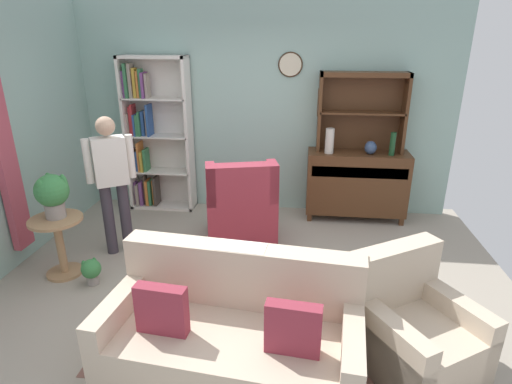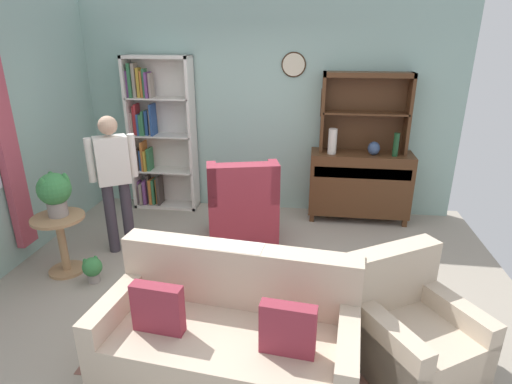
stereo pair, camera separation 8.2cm
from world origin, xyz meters
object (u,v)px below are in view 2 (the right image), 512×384
wingback_chair (242,214)px  plant_stand (61,238)px  bookshelf (157,137)px  sideboard (359,183)px  bottle_wine (396,145)px  potted_plant_small (92,268)px  vase_round (374,148)px  potted_plant_large (55,191)px  sideboard_hutch (366,102)px  couch_floral (229,336)px  vase_tall (332,141)px  person_reading (114,175)px  armchair_floral (411,334)px

wingback_chair → plant_stand: bearing=-153.2°
bookshelf → sideboard: 2.83m
bottle_wine → potted_plant_small: bearing=-149.6°
vase_round → potted_plant_large: 3.70m
sideboard_hutch → vase_round: bearing=-53.5°
sideboard → couch_floral: 3.16m
sideboard_hutch → plant_stand: bearing=-148.8°
vase_round → potted_plant_large: bearing=-152.6°
sideboard_hutch → bottle_wine: size_ratio=3.75×
sideboard → potted_plant_small: bearing=-144.9°
sideboard → vase_tall: size_ratio=4.04×
vase_tall → potted_plant_large: 3.24m
bookshelf → person_reading: size_ratio=1.35×
wingback_chair → person_reading: 1.50m
vase_round → armchair_floral: (0.01, -2.62, -0.72)m
armchair_floral → bottle_wine: bearing=84.5°
potted_plant_small → couch_floral: bearing=-31.5°
bottle_wine → wingback_chair: 2.10m
sideboard_hutch → potted_plant_large: 3.73m
bottle_wine → potted_plant_large: (-3.54, -1.68, -0.17)m
armchair_floral → plant_stand: 3.42m
potted_plant_large → person_reading: size_ratio=0.29×
armchair_floral → plant_stand: armchair_floral is taller
bottle_wine → potted_plant_large: bearing=-154.7°
bookshelf → couch_floral: (1.61, -3.01, -0.71)m
sideboard_hutch → couch_floral: size_ratio=0.59×
potted_plant_small → bookshelf: bearing=90.2°
bookshelf → armchair_floral: bookshelf is taller
sideboard → vase_tall: vase_tall is taller
sideboard_hutch → potted_plant_small: 3.73m
plant_stand → potted_plant_large: potted_plant_large is taller
vase_round → armchair_floral: size_ratio=0.16×
bottle_wine → sideboard_hutch: bearing=153.0°
potted_plant_small → wingback_chair: bearing=37.1°
sideboard_hutch → wingback_chair: sideboard_hutch is taller
sideboard_hutch → person_reading: size_ratio=0.71×
sideboard_hutch → sideboard: bearing=-90.0°
couch_floral → person_reading: 2.39m
vase_tall → person_reading: size_ratio=0.21×
couch_floral → potted_plant_large: 2.37m
person_reading → plant_stand: bearing=-124.7°
potted_plant_small → sideboard_hutch: bearing=36.6°
potted_plant_large → person_reading: bearing=53.7°
sideboard → wingback_chair: bearing=-146.9°
sideboard → plant_stand: 3.63m
armchair_floral → sideboard_hutch: bearing=92.9°
sideboard_hutch → vase_tall: size_ratio=3.42×
sideboard_hutch → vase_tall: bearing=-154.1°
armchair_floral → potted_plant_large: size_ratio=2.36×
bottle_wine → potted_plant_small: size_ratio=1.09×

